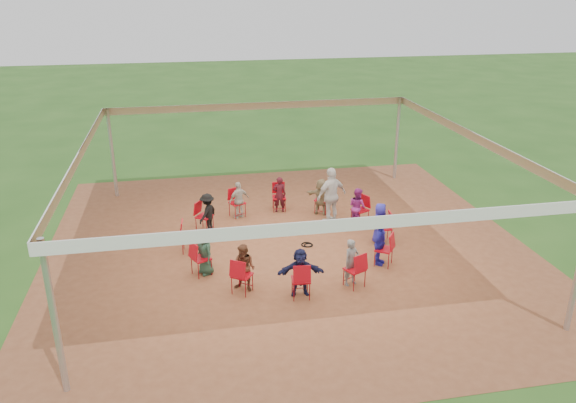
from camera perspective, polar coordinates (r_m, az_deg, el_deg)
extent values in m
plane|color=#275119|center=(15.54, 0.02, -4.62)|extent=(80.00, 80.00, 0.00)
plane|color=brown|center=(15.54, 0.02, -4.60)|extent=(13.00, 13.00, 0.00)
cylinder|color=#B2B2B7|center=(10.48, -22.64, -10.92)|extent=(0.12, 0.12, 3.00)
cylinder|color=#B2B2B7|center=(19.60, -17.42, 4.65)|extent=(0.12, 0.12, 3.00)
cylinder|color=#B2B2B7|center=(20.91, 11.01, 6.25)|extent=(0.12, 0.12, 3.00)
plane|color=white|center=(14.48, 0.02, 6.12)|extent=(10.30, 10.30, 0.00)
cube|color=white|center=(9.79, 5.73, -2.40)|extent=(10.30, 0.03, 0.24)
cube|color=white|center=(19.46, -2.89, 9.68)|extent=(10.30, 0.03, 0.24)
cube|color=white|center=(14.49, -20.46, 4.26)|extent=(0.03, 10.30, 0.24)
cube|color=white|center=(16.26, 18.25, 6.30)|extent=(0.03, 10.30, 0.24)
imported|color=#2A26AC|center=(15.76, 9.30, -2.19)|extent=(0.36, 0.59, 1.16)
imported|color=#962783|center=(16.81, 7.05, -0.52)|extent=(0.54, 0.65, 1.16)
imported|color=#938159|center=(17.49, 3.39, 0.48)|extent=(1.12, 0.95, 1.16)
imported|color=#3D0E16|center=(17.65, -0.89, 0.72)|extent=(0.45, 0.31, 1.16)
imported|color=#BCB6A7|center=(17.26, -5.00, 0.16)|extent=(0.77, 0.61, 1.16)
imported|color=black|center=(16.41, -8.17, -1.15)|extent=(0.73, 0.83, 1.16)
imported|color=#264835|center=(14.08, -8.43, -5.10)|extent=(0.53, 0.65, 1.16)
imported|color=brown|center=(13.23, -4.47, -6.74)|extent=(0.65, 0.59, 1.16)
imported|color=#15183D|center=(13.02, 1.25, -7.18)|extent=(1.11, 0.49, 1.16)
imported|color=slate|center=(13.52, 6.47, -6.17)|extent=(0.50, 0.43, 1.16)
imported|color=#2A26AC|center=(14.55, 9.29, -4.25)|extent=(0.68, 0.76, 1.16)
imported|color=silver|center=(16.77, 4.44, 0.59)|extent=(1.15, 0.88, 1.75)
torus|color=black|center=(15.62, 1.93, -4.40)|extent=(0.42, 0.42, 0.03)
torus|color=black|center=(15.60, 2.10, -4.45)|extent=(0.34, 0.34, 0.03)
cube|color=#B7B7BC|center=(15.74, 8.50, -2.52)|extent=(0.24, 0.34, 0.01)
cube|color=#B7B7BC|center=(15.72, 8.91, -2.14)|extent=(0.09, 0.32, 0.21)
cube|color=#CCE0FF|center=(15.72, 8.88, -2.14)|extent=(0.07, 0.28, 0.17)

